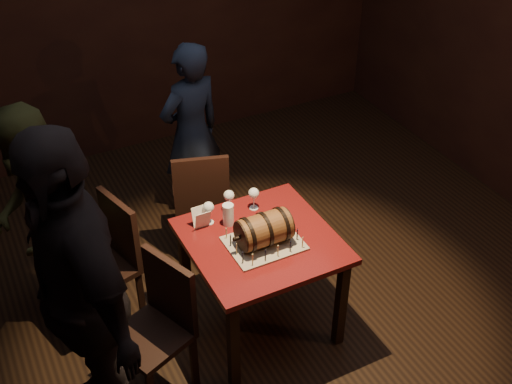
# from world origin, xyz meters

# --- Properties ---
(room_shell) EXTENTS (5.04, 5.04, 2.80)m
(room_shell) POSITION_xyz_m (0.00, 0.00, 1.40)
(room_shell) COLOR black
(room_shell) RESTS_ON ground
(pub_table) EXTENTS (0.90, 0.90, 0.75)m
(pub_table) POSITION_xyz_m (-0.08, -0.16, 0.64)
(pub_table) COLOR #4E0D0F
(pub_table) RESTS_ON ground
(cake_board) EXTENTS (0.45, 0.35, 0.01)m
(cake_board) POSITION_xyz_m (-0.09, -0.22, 0.76)
(cake_board) COLOR gray
(cake_board) RESTS_ON pub_table
(barrel_cake) EXTENTS (0.38, 0.22, 0.22)m
(barrel_cake) POSITION_xyz_m (-0.09, -0.22, 0.86)
(barrel_cake) COLOR brown
(barrel_cake) RESTS_ON cake_board
(birthday_candles) EXTENTS (0.40, 0.30, 0.09)m
(birthday_candles) POSITION_xyz_m (-0.09, -0.22, 0.80)
(birthday_candles) COLOR #F0DA8F
(birthday_candles) RESTS_ON cake_board
(wine_glass_left) EXTENTS (0.07, 0.07, 0.16)m
(wine_glass_left) POSITION_xyz_m (-0.30, 0.13, 0.87)
(wine_glass_left) COLOR silver
(wine_glass_left) RESTS_ON pub_table
(wine_glass_mid) EXTENTS (0.07, 0.07, 0.16)m
(wine_glass_mid) POSITION_xyz_m (-0.13, 0.19, 0.87)
(wine_glass_mid) COLOR silver
(wine_glass_mid) RESTS_ON pub_table
(wine_glass_right) EXTENTS (0.07, 0.07, 0.16)m
(wine_glass_right) POSITION_xyz_m (0.02, 0.14, 0.87)
(wine_glass_right) COLOR silver
(wine_glass_right) RESTS_ON pub_table
(pint_of_ale) EXTENTS (0.07, 0.07, 0.15)m
(pint_of_ale) POSITION_xyz_m (-0.20, 0.07, 0.82)
(pint_of_ale) COLOR silver
(pint_of_ale) RESTS_ON pub_table
(menu_card) EXTENTS (0.10, 0.05, 0.13)m
(menu_card) POSITION_xyz_m (-0.36, 0.12, 0.81)
(menu_card) COLOR white
(menu_card) RESTS_ON pub_table
(chair_back) EXTENTS (0.50, 0.50, 0.93)m
(chair_back) POSITION_xyz_m (-0.13, 0.70, 0.52)
(chair_back) COLOR black
(chair_back) RESTS_ON ground
(chair_left_rear) EXTENTS (0.49, 0.49, 0.93)m
(chair_left_rear) POSITION_xyz_m (-0.92, 0.38, 0.52)
(chair_left_rear) COLOR black
(chair_left_rear) RESTS_ON ground
(chair_left_front) EXTENTS (0.52, 0.52, 0.93)m
(chair_left_front) POSITION_xyz_m (-0.82, -0.31, 0.52)
(chair_left_front) COLOR black
(chair_left_front) RESTS_ON ground
(person_back) EXTENTS (0.62, 0.48, 1.51)m
(person_back) POSITION_xyz_m (0.03, 1.24, 0.75)
(person_back) COLOR #1B2337
(person_back) RESTS_ON ground
(person_left_rear) EXTENTS (0.74, 0.88, 1.59)m
(person_left_rear) POSITION_xyz_m (-1.29, 0.58, 0.79)
(person_left_rear) COLOR #3F4221
(person_left_rear) RESTS_ON ground
(person_left_front) EXTENTS (0.67, 1.22, 1.98)m
(person_left_front) POSITION_xyz_m (-1.25, -0.39, 0.99)
(person_left_front) COLOR black
(person_left_front) RESTS_ON ground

